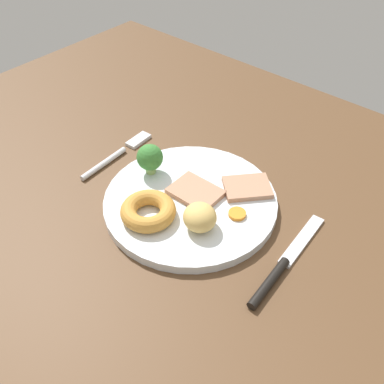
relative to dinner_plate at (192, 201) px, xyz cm
name	(u,v)px	position (x,y,z in cm)	size (l,w,h in cm)	color
dining_table	(205,223)	(2.90, -0.36, -2.50)	(120.00, 84.00, 3.60)	brown
dinner_plate	(192,201)	(0.00, 0.00, 0.00)	(25.12, 25.12, 1.40)	white
meat_slice_main	(247,187)	(5.06, 6.59, 1.10)	(6.75, 5.09, 0.80)	tan
meat_slice_under	(196,192)	(-0.02, 0.80, 1.10)	(7.24, 5.47, 0.80)	tan
yorkshire_pudding	(148,211)	(-1.94, -6.92, 1.82)	(7.69, 7.69, 2.24)	#C68938
roast_potato_left	(200,217)	(4.61, -3.73, 2.50)	(4.48, 4.74, 3.59)	#D8B260
carrot_coin_front	(237,214)	(7.15, 1.31, 0.96)	(2.45, 2.45, 0.52)	orange
broccoli_floret	(150,158)	(-8.53, 0.17, 3.44)	(4.02, 4.02, 4.86)	#8CB766
fork	(119,153)	(-16.85, 0.88, -0.31)	(2.43, 15.31, 0.90)	silver
knife	(282,266)	(16.37, -1.49, -0.25)	(2.76, 18.56, 1.20)	black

